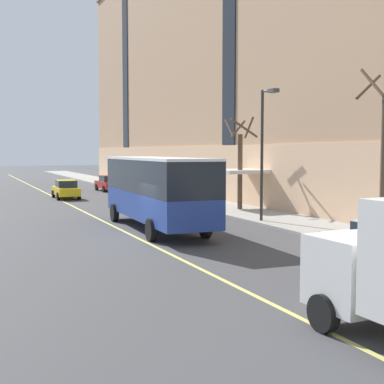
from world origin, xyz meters
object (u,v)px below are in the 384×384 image
at_px(street_tree_far_uptown, 240,162).
at_px(street_lamp, 264,141).
at_px(street_tree_mid_block, 383,153).
at_px(parked_car_red_1, 109,183).
at_px(parked_car_champagne_2, 149,192).
at_px(city_bus, 156,188).
at_px(taxi_cab, 66,189).

height_order(street_tree_far_uptown, street_lamp, street_lamp).
xyz_separation_m(street_tree_mid_block, street_lamp, (-1.71, 7.06, 0.62)).
xyz_separation_m(parked_car_red_1, street_tree_far_uptown, (3.41, -20.90, 2.47)).
xyz_separation_m(parked_car_red_1, parked_car_champagne_2, (-0.13, -12.82, 0.00)).
bearing_deg(street_tree_mid_block, street_lamp, 103.65).
xyz_separation_m(city_bus, parked_car_champagne_2, (4.24, 13.69, -1.32)).
height_order(parked_car_champagne_2, taxi_cab, same).
relative_size(street_tree_mid_block, street_tree_far_uptown, 1.23).
bearing_deg(street_tree_far_uptown, street_tree_mid_block, -89.94).
height_order(city_bus, taxi_cab, city_bus).
bearing_deg(city_bus, parked_car_red_1, 80.63).
distance_m(parked_car_champagne_2, street_tree_mid_block, 21.50).
relative_size(city_bus, parked_car_red_1, 2.51).
bearing_deg(city_bus, street_lamp, -2.20).
bearing_deg(city_bus, street_tree_mid_block, -43.06).
bearing_deg(street_lamp, street_tree_mid_block, -76.35).
xyz_separation_m(street_tree_far_uptown, street_lamp, (-1.70, -5.84, 1.23)).
bearing_deg(taxi_cab, street_tree_mid_block, -71.82).
relative_size(city_bus, street_tree_far_uptown, 1.85).
relative_size(parked_car_champagne_2, street_tree_mid_block, 0.64).
distance_m(city_bus, taxi_cab, 19.67).
bearing_deg(parked_car_red_1, taxi_cab, -128.06).
bearing_deg(street_tree_mid_block, parked_car_champagne_2, 99.62).
xyz_separation_m(parked_car_champagne_2, street_tree_far_uptown, (3.54, -8.08, 2.46)).
relative_size(street_tree_mid_block, street_lamp, 1.05).
distance_m(taxi_cab, street_tree_far_uptown, 16.72).
relative_size(parked_car_red_1, street_tree_far_uptown, 0.74).
height_order(parked_car_red_1, street_tree_mid_block, street_tree_mid_block).
distance_m(city_bus, parked_car_red_1, 26.90).
bearing_deg(taxi_cab, street_lamp, -70.26).
relative_size(parked_car_champagne_2, taxi_cab, 1.06).
distance_m(parked_car_red_1, street_tree_mid_block, 34.11).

